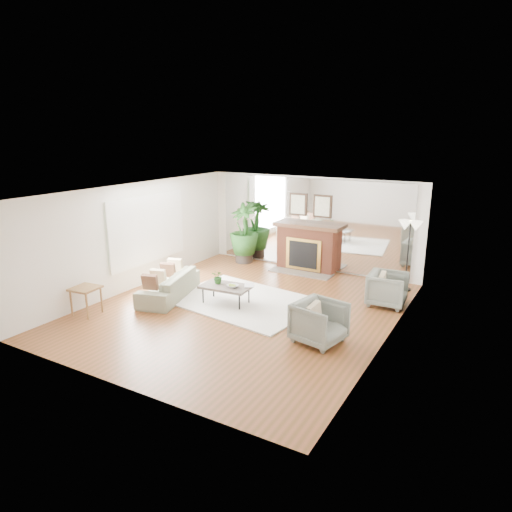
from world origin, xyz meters
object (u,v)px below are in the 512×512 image
Objects in this scene: fireplace at (306,247)px; armchair_back at (387,289)px; armchair_front at (319,322)px; potted_ficus at (244,231)px; coffee_table at (226,287)px; sofa at (169,285)px; floor_lamp at (410,231)px; side_table at (86,292)px.

fireplace reaches higher than armchair_back.
armchair_front reaches higher than armchair_back.
armchair_back is at bearing -16.93° from potted_ficus.
potted_ficus reaches higher than coffee_table.
coffee_table is at bearing 85.82° from sofa.
coffee_table is 3.38m from potted_ficus.
floor_lamp is (0.72, 3.61, 1.05)m from armchair_front.
armchair_back is at bearing -96.30° from floor_lamp.
sofa is 1.82m from side_table.
sofa is 3.85m from armchair_front.
coffee_table is 2.88m from side_table.
floor_lamp is at bearing 42.18° from coffee_table.
floor_lamp is at bearing -6.66° from fireplace.
potted_ficus reaches higher than sofa.
fireplace reaches higher than armchair_front.
side_table is at bearing -117.48° from fireplace.
coffee_table is 1.89× the size of side_table.
armchair_back reaches higher than sofa.
fireplace is at bearing 136.50° from sofa.
coffee_table is 0.64× the size of potted_ficus.
coffee_table is at bearing -65.60° from potted_ficus.
side_table is (-0.80, -1.62, 0.21)m from sofa.
potted_ficus is (-3.84, 3.77, 0.55)m from armchair_front.
armchair_front is (1.98, -3.93, -0.28)m from fireplace.
coffee_table is at bearing -98.59° from fireplace.
coffee_table is 0.58× the size of sofa.
floor_lamp reaches higher than armchair_front.
coffee_table is 1.39× the size of armchair_back.
armchair_front is at bearing 67.74° from sofa.
armchair_back is 1.36× the size of side_table.
potted_ficus is at bearing 178.04° from floor_lamp.
potted_ficus is (-0.02, 3.31, 0.64)m from sofa.
side_table is (-5.22, -3.59, 0.13)m from armchair_back.
coffee_table is 2.57m from armchair_front.
sofa is 3.29× the size of side_table.
armchair_back is at bearing -30.42° from fireplace.
side_table is (-4.63, -1.17, 0.12)m from armchair_front.
armchair_back is (4.41, 1.97, 0.08)m from sofa.
side_table is at bearing -99.06° from potted_ficus.
armchair_front is at bearing -44.45° from potted_ficus.
fireplace is 1.84× the size of coffee_table.
fireplace is 1.22× the size of floor_lamp.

